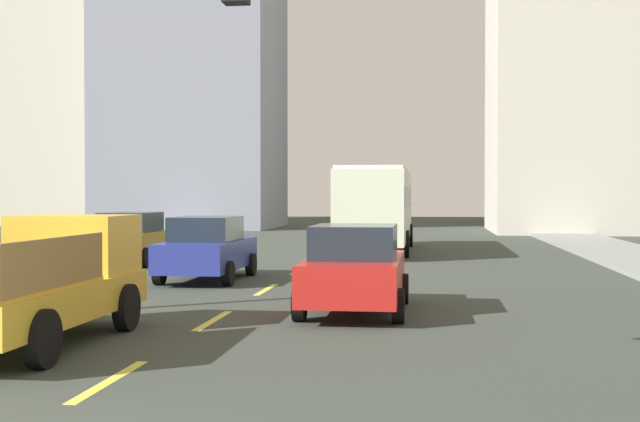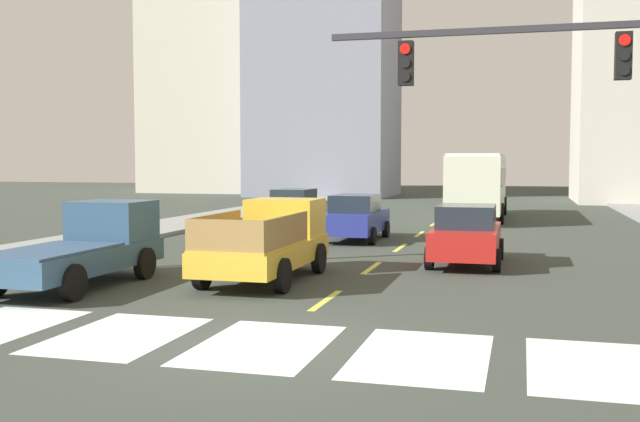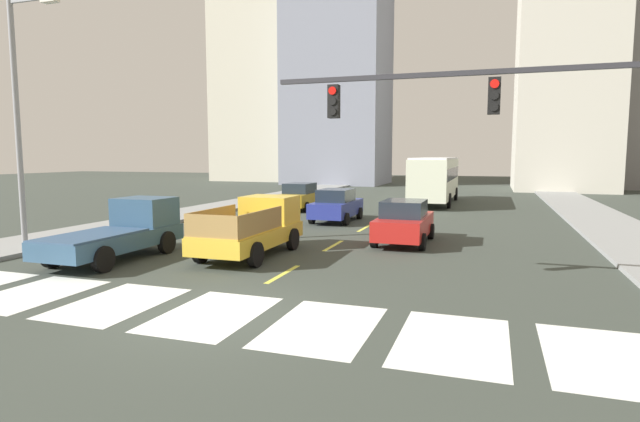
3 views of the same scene
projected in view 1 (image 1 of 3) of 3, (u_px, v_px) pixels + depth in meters
The scene contains 14 objects.
lane_dash_0 at pixel (110, 381), 10.39m from camera, with size 0.16×2.40×0.01m, color #D5D347.
lane_dash_1 at pixel (213, 320), 15.35m from camera, with size 0.16×2.40×0.01m, color #D5D347.
lane_dash_2 at pixel (266, 290), 20.31m from camera, with size 0.16×2.40×0.01m, color #D5D347.
lane_dash_3 at pixel (298, 271), 25.26m from camera, with size 0.16×2.40×0.01m, color #D5D347.
lane_dash_4 at pixel (320, 258), 30.22m from camera, with size 0.16×2.40×0.01m, color #D5D347.
lane_dash_5 at pixel (335, 249), 35.17m from camera, with size 0.16×2.40×0.01m, color #D5D347.
lane_dash_6 at pixel (347, 242), 40.13m from camera, with size 0.16×2.40×0.01m, color #D5D347.
lane_dash_7 at pixel (356, 237), 45.09m from camera, with size 0.16×2.40×0.01m, color #D5D347.
pickup_stakebed at pixel (41, 282), 13.20m from camera, with size 2.18×5.20×1.96m.
city_bus at pixel (377, 203), 33.67m from camera, with size 2.72×10.80×3.32m.
sedan_near_right at pixel (132, 238), 27.79m from camera, with size 2.02×4.40×1.72m.
sedan_far at pixel (355, 269), 16.43m from camera, with size 2.02×4.40×1.72m.
sedan_near_left at pixel (207, 248), 22.50m from camera, with size 2.02×4.40×1.72m.
block_mid_left at pixel (193, 56), 58.10m from camera, with size 11.59×10.11×23.88m, color gray.
Camera 1 is at (3.95, -5.92, 2.33)m, focal length 46.91 mm.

